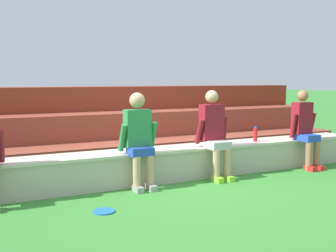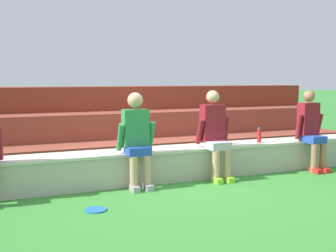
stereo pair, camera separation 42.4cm
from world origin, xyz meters
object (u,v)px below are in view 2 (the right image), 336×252
(person_center, at_px, (215,132))
(frisbee, at_px, (96,210))
(person_right_of_center, at_px, (311,129))
(person_left_of_center, at_px, (137,137))
(water_bottle_near_left, at_px, (259,135))
(water_bottle_mid_right, at_px, (225,137))

(person_center, distance_m, frisbee, 2.36)
(person_center, height_order, person_right_of_center, person_center)
(person_left_of_center, bearing_deg, person_right_of_center, -0.45)
(person_center, xyz_separation_m, frisbee, (-2.07, -0.86, -0.73))
(person_left_of_center, bearing_deg, water_bottle_near_left, 5.71)
(person_right_of_center, relative_size, water_bottle_near_left, 5.33)
(water_bottle_mid_right, xyz_separation_m, frisbee, (-2.41, -1.11, -0.59))
(person_center, bearing_deg, person_right_of_center, -1.89)
(frisbee, bearing_deg, person_right_of_center, 11.57)
(person_center, height_order, frisbee, person_center)
(person_left_of_center, xyz_separation_m, frisbee, (-0.79, -0.82, -0.73))
(person_center, distance_m, person_right_of_center, 1.83)
(water_bottle_near_left, bearing_deg, person_right_of_center, -15.71)
(frisbee, bearing_deg, water_bottle_mid_right, 24.76)
(water_bottle_near_left, bearing_deg, water_bottle_mid_right, 174.39)
(person_left_of_center, distance_m, water_bottle_mid_right, 1.65)
(person_left_of_center, distance_m, frisbee, 1.35)
(person_center, bearing_deg, person_left_of_center, -178.40)
(water_bottle_mid_right, height_order, frisbee, water_bottle_mid_right)
(person_left_of_center, bearing_deg, frisbee, -133.63)
(person_right_of_center, height_order, frisbee, person_right_of_center)
(person_right_of_center, relative_size, water_bottle_mid_right, 5.79)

